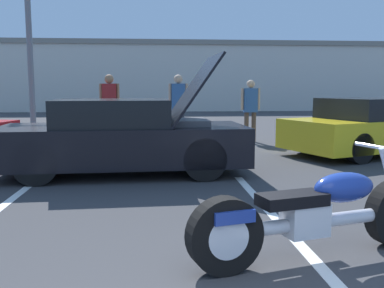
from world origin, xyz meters
The scene contains 9 objects.
parking_stripe_middle centered at (0.84, 2.50, 0.00)m, with size 0.12×5.43×0.01m, color white.
far_building centered at (0.00, 27.04, 2.34)m, with size 32.00×4.20×4.40m.
light_pole centered at (-4.34, 12.48, 3.95)m, with size 1.21×0.28×7.15m.
motorcycle centered at (0.88, 1.86, 0.38)m, with size 2.31×0.92×0.94m.
show_car_hood_open centered at (-1.04, 5.71, 0.62)m, with size 4.19×1.90×2.01m.
parked_car_mid_row centered at (4.27, 7.44, 0.58)m, with size 4.37×3.06×1.23m.
spectator_near_motorcycle centered at (0.10, 9.97, 1.09)m, with size 0.52×0.24×1.81m.
spectator_by_show_car centered at (-1.71, 9.81, 1.08)m, with size 0.52×0.24×1.81m.
spectator_midground centered at (2.04, 9.79, 0.99)m, with size 0.52×0.22×1.67m.
Camera 1 is at (-0.48, -1.57, 1.45)m, focal length 40.00 mm.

